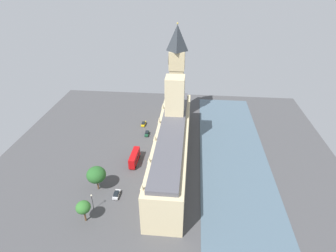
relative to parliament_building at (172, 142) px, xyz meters
name	(u,v)px	position (x,y,z in m)	size (l,w,h in m)	color
ground_plane	(167,162)	(1.99, 1.57, -8.95)	(143.68, 143.68, 0.00)	#424244
river_thames	(235,165)	(-25.90, 1.57, -8.83)	(28.20, 129.31, 0.25)	#475B6B
parliament_building	(172,142)	(0.00, 0.00, 0.00)	(12.80, 73.68, 32.42)	#CCBA8E
clock_tower	(177,72)	(1.17, -40.17, 16.16)	(7.96, 7.96, 48.61)	tan
car_yellow_cab_midblock	(144,124)	(17.11, -28.07, -8.06)	(1.97, 4.79, 1.74)	gold
car_dark_green_near_tower	(147,133)	(13.85, -18.82, -8.07)	(1.89, 4.67, 1.74)	#19472D
double_decker_bus_by_river_gate	(134,158)	(15.31, 3.51, -6.32)	(2.87, 10.56, 4.75)	#B20C0F
car_silver_far_end	(116,194)	(17.79, 23.27, -8.06)	(2.01, 4.65, 1.74)	#B7B7BC
pedestrian_corner	(146,177)	(8.93, 12.90, -8.23)	(0.55, 0.64, 1.61)	navy
pedestrian_trailing	(145,182)	(9.00, 15.66, -8.28)	(0.63, 0.58, 1.49)	navy
pedestrian_under_trees	(151,162)	(8.37, 3.52, -8.20)	(0.70, 0.64, 1.68)	navy
plane_tree_leading	(96,175)	(25.42, 20.13, -2.42)	(6.84, 6.84, 9.46)	brown
plane_tree_kerbside	(83,207)	(24.82, 34.80, -3.17)	(4.60, 4.60, 7.80)	brown
street_lamp_opposite_hall	(92,199)	(23.95, 29.80, -4.50)	(0.56, 0.56, 6.38)	black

